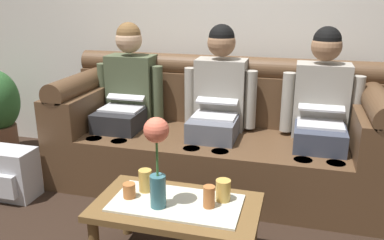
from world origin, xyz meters
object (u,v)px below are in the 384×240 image
flower_vase (157,153)px  cup_far_center (145,180)px  backpack_left (12,174)px  coffee_table (176,212)px  cup_near_right (209,197)px  couch (217,138)px  person_middle (218,102)px  cup_near_left (129,190)px  person_left (127,95)px  person_right (321,109)px  cup_far_left (223,190)px

flower_vase → cup_far_center: (-0.13, 0.14, -0.23)m
cup_far_center → backpack_left: (-1.18, 0.33, -0.26)m
coffee_table → cup_near_right: cup_near_right is taller
couch → person_middle: (0.00, -0.00, 0.29)m
cup_near_left → cup_near_right: bearing=1.8°
person_left → person_right: 1.48m
flower_vase → backpack_left: flower_vase is taller
person_right → person_middle: bearing=180.0°
cup_near_left → backpack_left: size_ratio=0.22×
cup_near_left → cup_near_right: cup_near_right is taller
couch → cup_near_left: 1.11m
person_right → coffee_table: (-0.74, -1.05, -0.34)m
cup_near_left → cup_near_right: 0.44m
person_middle → flower_vase: size_ratio=2.53×
person_middle → person_left: bearing=180.0°
coffee_table → cup_near_left: bearing=-176.2°
flower_vase → backpack_left: bearing=160.0°
cup_far_center → cup_far_left: 0.44m
cup_near_right → backpack_left: cup_near_right is taller
coffee_table → flower_vase: bearing=-138.3°
person_middle → coffee_table: person_middle is taller
person_middle → cup_near_left: size_ratio=15.25×
flower_vase → cup_far_left: bearing=26.2°
cup_near_right → cup_far_left: (0.06, 0.09, -0.00)m
couch → cup_far_center: couch is taller
cup_far_left → person_left: bearing=135.3°
person_left → cup_far_center: 1.14m
cup_far_left → cup_far_center: bearing=-178.7°
cup_near_right → person_right: bearing=61.9°
person_left → cup_far_center: size_ratio=9.72×
flower_vase → cup_near_left: flower_vase is taller
couch → person_right: (0.74, -0.00, 0.29)m
person_right → flower_vase: (-0.82, -1.12, 0.02)m
coffee_table → cup_near_left: (-0.26, -0.02, 0.10)m
person_left → cup_near_right: (0.92, -1.06, -0.22)m
couch → person_right: 0.80m
person_left → coffee_table: 1.33m
cup_near_left → backpack_left: cup_near_left is taller
couch → cup_near_right: couch is taller
cup_far_left → backpack_left: cup_far_left is taller
person_left → cup_far_center: bearing=-61.1°
person_left → flower_vase: person_left is taller
couch → cup_far_center: (-0.20, -0.98, 0.08)m
person_right → cup_near_right: person_right is taller
flower_vase → person_right: bearing=53.8°
coffee_table → cup_near_right: (0.18, -0.00, 0.12)m
cup_far_left → person_right: bearing=62.3°
person_right → coffee_table: person_right is taller
flower_vase → cup_near_right: 0.36m
cup_far_center → cup_far_left: bearing=1.3°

